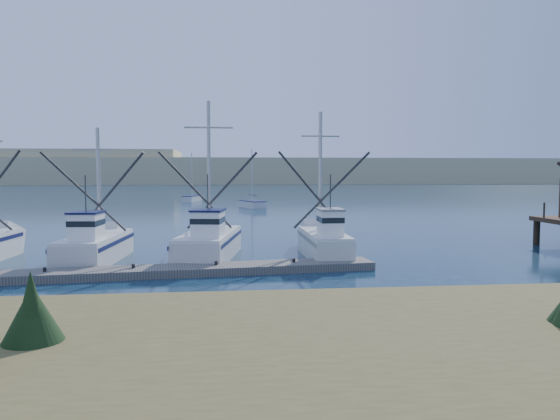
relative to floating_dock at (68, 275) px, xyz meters
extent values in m
plane|color=#0C1F35|center=(10.34, -6.02, -0.20)|extent=(500.00, 500.00, 0.00)
cube|color=slate|center=(0.00, 0.00, 0.00)|extent=(30.17, 5.32, 0.40)
cube|color=tan|center=(10.34, 203.98, 4.80)|extent=(360.00, 60.00, 10.00)
cube|color=silver|center=(0.18, 5.02, 0.48)|extent=(3.09, 7.61, 1.36)
cube|color=white|center=(0.18, 3.12, 1.91)|extent=(1.59, 1.92, 1.50)
cylinder|color=#B7B2A8|center=(0.18, 6.29, 4.27)|extent=(0.22, 0.22, 6.22)
cube|color=silver|center=(6.52, 5.41, 0.51)|extent=(3.99, 8.53, 1.42)
cube|color=white|center=(6.52, 3.31, 1.97)|extent=(1.85, 2.23, 1.50)
cylinder|color=#B7B2A8|center=(6.52, 6.81, 5.14)|extent=(0.22, 0.22, 7.84)
cube|color=silver|center=(13.21, 4.94, 0.51)|extent=(2.13, 7.29, 1.42)
cube|color=white|center=(13.21, 3.08, 1.97)|extent=(1.22, 1.78, 1.50)
cylinder|color=#B7B2A8|center=(13.21, 6.19, 4.82)|extent=(0.22, 0.22, 7.21)
cube|color=silver|center=(11.60, 48.89, 0.25)|extent=(3.59, 5.65, 0.90)
cylinder|color=#B7B2A8|center=(11.60, 49.19, 4.30)|extent=(0.12, 0.12, 7.20)
cube|color=silver|center=(2.52, 65.69, 0.25)|extent=(3.04, 5.92, 0.90)
cylinder|color=#B7B2A8|center=(2.52, 65.99, 4.30)|extent=(0.12, 0.12, 7.20)
camera|label=1|loc=(7.18, -26.33, 4.90)|focal=35.00mm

